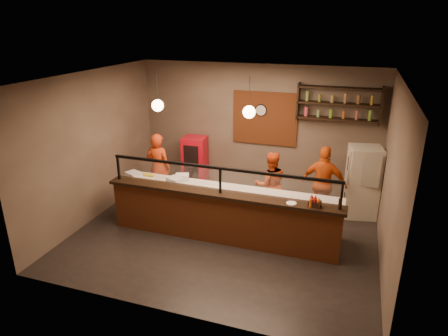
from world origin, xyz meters
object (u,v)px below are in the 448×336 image
(cook_left, at_px, (159,167))
(cook_right, at_px, (323,184))
(pizza_dough, at_px, (210,190))
(condiment_caddy, at_px, (315,204))
(cook_mid, at_px, (270,184))
(fridge, at_px, (362,182))
(pepper_mill, at_px, (340,204))
(red_cooler, at_px, (195,162))
(wall_clock, at_px, (261,110))

(cook_left, relative_size, cook_right, 1.00)
(pizza_dough, relative_size, condiment_caddy, 2.42)
(condiment_caddy, bearing_deg, cook_left, 159.56)
(cook_mid, height_order, pizza_dough, cook_mid)
(fridge, bearing_deg, pepper_mill, -111.82)
(cook_left, relative_size, condiment_caddy, 8.43)
(fridge, xyz_separation_m, pepper_mill, (-0.40, -2.10, 0.36))
(cook_mid, relative_size, pepper_mill, 7.15)
(cook_mid, relative_size, red_cooler, 1.11)
(cook_mid, relative_size, cook_right, 0.90)
(wall_clock, height_order, cook_mid, wall_clock)
(cook_right, relative_size, pizza_dough, 3.46)
(red_cooler, bearing_deg, cook_left, -120.03)
(cook_mid, distance_m, condiment_caddy, 1.87)
(cook_right, distance_m, pizza_dough, 2.50)
(cook_mid, bearing_deg, red_cooler, -49.40)
(cook_mid, xyz_separation_m, pizza_dough, (-1.03, -1.06, 0.16))
(wall_clock, height_order, cook_left, wall_clock)
(red_cooler, bearing_deg, pizza_dough, -64.62)
(wall_clock, height_order, pizza_dough, wall_clock)
(condiment_caddy, xyz_separation_m, pepper_mill, (0.42, 0.02, 0.05))
(cook_left, relative_size, pepper_mill, 8.02)
(pizza_dough, bearing_deg, red_cooler, 119.74)
(fridge, bearing_deg, condiment_caddy, -122.18)
(pizza_dough, distance_m, pepper_mill, 2.60)
(cook_right, bearing_deg, red_cooler, -10.53)
(cook_left, bearing_deg, pepper_mill, 163.99)
(cook_left, bearing_deg, red_cooler, -113.34)
(wall_clock, height_order, red_cooler, wall_clock)
(cook_right, xyz_separation_m, red_cooler, (-3.34, 0.81, -0.16))
(wall_clock, bearing_deg, cook_right, -33.46)
(cook_right, xyz_separation_m, condiment_caddy, (-0.02, -1.67, 0.28))
(fridge, bearing_deg, red_cooler, 163.98)
(fridge, relative_size, pizza_dough, 3.33)
(wall_clock, distance_m, cook_right, 2.40)
(wall_clock, relative_size, cook_left, 0.18)
(cook_left, height_order, red_cooler, cook_left)
(pizza_dough, height_order, condiment_caddy, condiment_caddy)
(cook_left, bearing_deg, wall_clock, -145.32)
(pizza_dough, bearing_deg, cook_left, 148.78)
(cook_left, height_order, pizza_dough, cook_left)
(fridge, height_order, pizza_dough, fridge)
(cook_right, distance_m, red_cooler, 3.44)
(fridge, height_order, condiment_caddy, fridge)
(cook_mid, distance_m, red_cooler, 2.44)
(condiment_caddy, bearing_deg, red_cooler, 143.29)
(wall_clock, relative_size, red_cooler, 0.22)
(red_cooler, xyz_separation_m, pepper_mill, (3.74, -2.46, 0.49))
(red_cooler, height_order, condiment_caddy, red_cooler)
(fridge, height_order, red_cooler, fridge)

